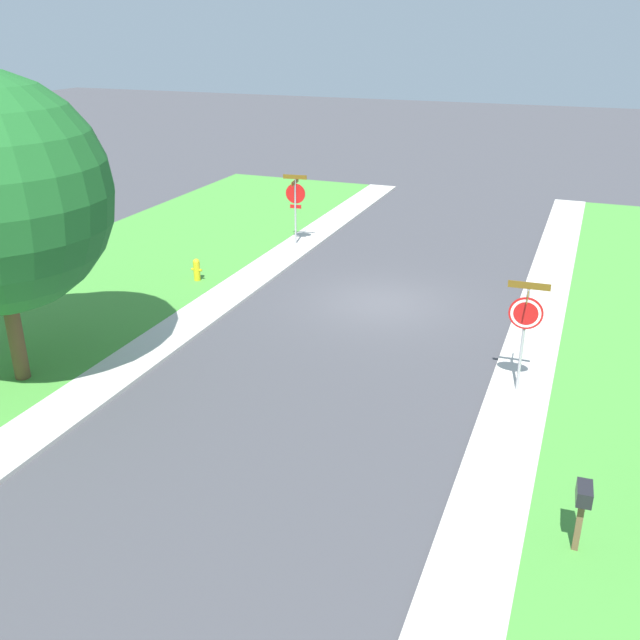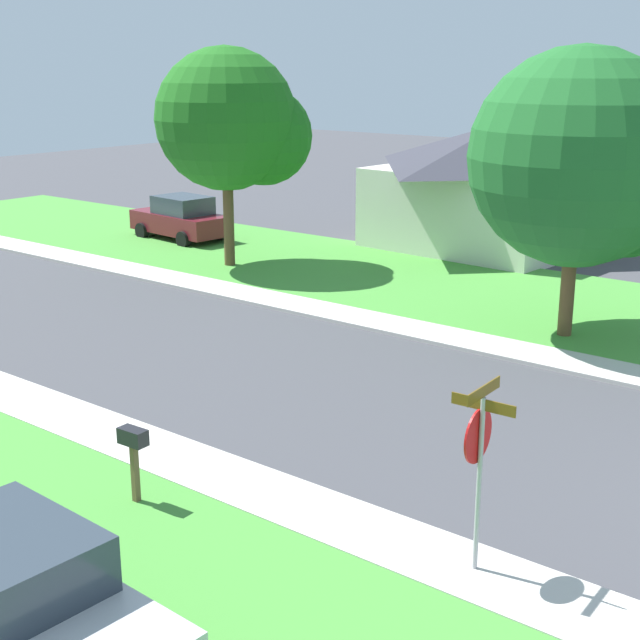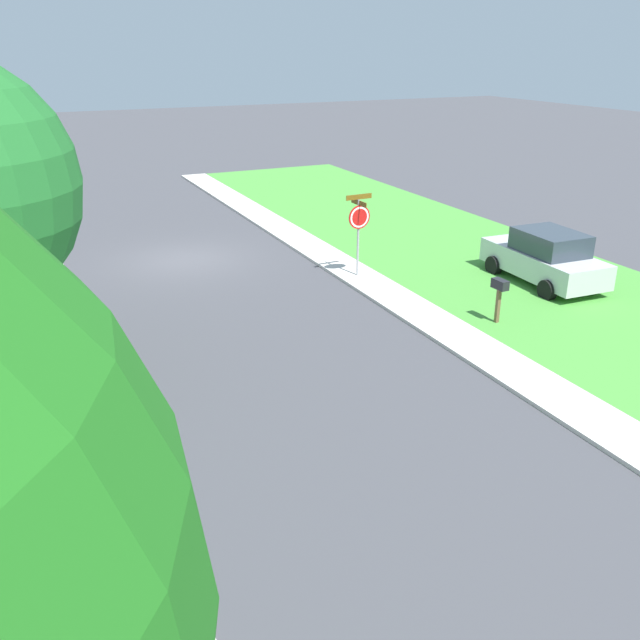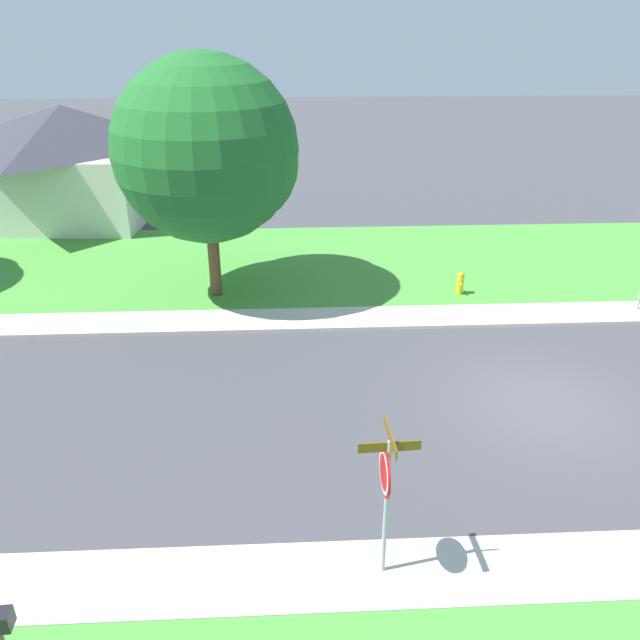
{
  "view_description": "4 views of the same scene",
  "coord_description": "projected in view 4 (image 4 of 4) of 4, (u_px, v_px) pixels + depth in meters",
  "views": [
    {
      "loc": [
        -5.65,
        19.71,
        8.06
      ],
      "look_at": [
        0.07,
        5.04,
        1.4
      ],
      "focal_mm": 39.7,
      "sensor_mm": 36.0,
      "label": 1
    },
    {
      "loc": [
        -14.6,
        -0.82,
        6.81
      ],
      "look_at": [
        0.19,
        10.95,
        1.4
      ],
      "focal_mm": 50.86,
      "sensor_mm": 36.0,
      "label": 2
    },
    {
      "loc": [
        5.62,
        23.48,
        7.25
      ],
      "look_at": [
        -0.49,
        10.37,
        1.4
      ],
      "focal_mm": 38.82,
      "sensor_mm": 36.0,
      "label": 3
    },
    {
      "loc": [
        -11.94,
        5.75,
        8.07
      ],
      "look_at": [
        1.85,
        5.06,
        1.4
      ],
      "focal_mm": 35.67,
      "sensor_mm": 36.0,
      "label": 4
    }
  ],
  "objects": [
    {
      "name": "sidewalk_east",
      "position": [
        73.0,
        324.0,
        18.17
      ],
      "size": [
        1.4,
        56.0,
        0.1
      ],
      "primitive_type": "cube",
      "color": "beige",
      "rests_on": "ground"
    },
    {
      "name": "ground_plane",
      "position": [
        545.0,
        405.0,
        14.51
      ],
      "size": [
        120.0,
        120.0,
        0.0
      ],
      "primitive_type": "plane",
      "color": "#424247"
    },
    {
      "name": "tree_sidewalk_near",
      "position": [
        214.0,
        154.0,
        18.49
      ],
      "size": [
        5.73,
        5.33,
        7.23
      ],
      "color": "brown",
      "rests_on": "ground"
    },
    {
      "name": "house_right_setback",
      "position": [
        69.0,
        158.0,
        27.79
      ],
      "size": [
        9.43,
        8.31,
        4.6
      ],
      "color": "silver",
      "rests_on": "ground"
    },
    {
      "name": "fire_hydrant",
      "position": [
        460.0,
        283.0,
        19.94
      ],
      "size": [
        0.38,
        0.22,
        0.83
      ],
      "color": "gold",
      "rests_on": "ground"
    },
    {
      "name": "stop_sign_far_corner",
      "position": [
        386.0,
        481.0,
        9.32
      ],
      "size": [
        0.92,
        0.92,
        2.77
      ],
      "color": "#9E9EA3",
      "rests_on": "ground"
    },
    {
      "name": "lawn_east",
      "position": [
        113.0,
        266.0,
        22.41
      ],
      "size": [
        8.0,
        56.0,
        0.08
      ],
      "primitive_type": "cube",
      "color": "#479338",
      "rests_on": "ground"
    }
  ]
}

